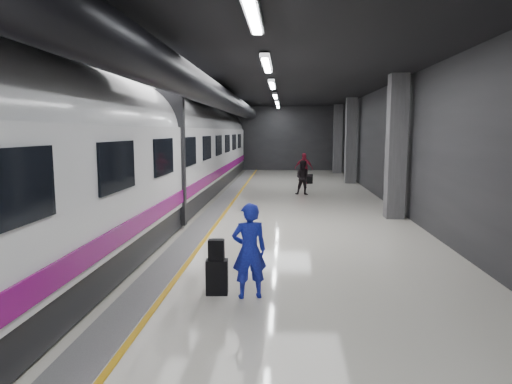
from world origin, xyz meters
name	(u,v)px	position (x,y,z in m)	size (l,w,h in m)	color
ground	(246,229)	(0.00, 0.00, 0.00)	(40.00, 40.00, 0.00)	beige
platform_hall	(239,104)	(-0.29, 0.96, 3.54)	(10.02, 40.02, 4.51)	black
train	(131,155)	(-3.25, 0.00, 2.07)	(3.05, 38.00, 4.05)	black
traveler_main	(249,251)	(0.50, -5.32, 0.80)	(0.58, 0.38, 1.59)	#192EBC
suitcase_main	(217,277)	(-0.06, -5.20, 0.30)	(0.37, 0.23, 0.60)	black
shoulder_bag	(216,250)	(-0.06, -5.23, 0.77)	(0.26, 0.14, 0.35)	black
traveler_far_a	(304,178)	(1.89, 7.13, 0.75)	(0.73, 0.57, 1.51)	black
traveler_far_b	(304,168)	(2.07, 11.52, 0.81)	(0.95, 0.39, 1.62)	maroon
suitcase_far	(309,179)	(2.35, 11.51, 0.25)	(0.34, 0.22, 0.50)	black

